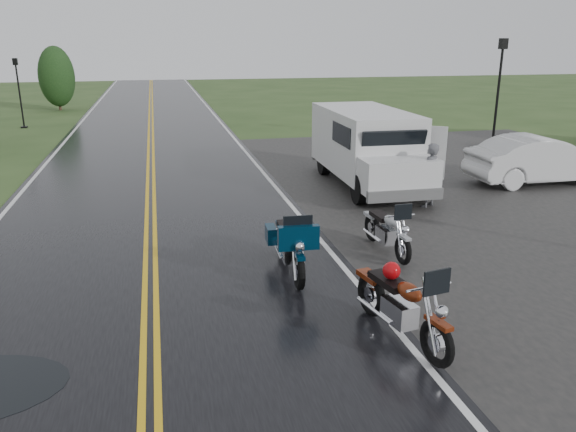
# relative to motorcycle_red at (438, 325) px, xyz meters

# --- Properties ---
(ground) EXTENTS (120.00, 120.00, 0.00)m
(ground) POSITION_rel_motorcycle_red_xyz_m (-3.89, 2.38, -0.69)
(ground) COLOR #2D471E
(ground) RESTS_ON ground
(road) EXTENTS (8.00, 100.00, 0.04)m
(road) POSITION_rel_motorcycle_red_xyz_m (-3.89, 12.38, -0.67)
(road) COLOR black
(road) RESTS_ON ground
(parking_pad) EXTENTS (14.00, 24.00, 0.03)m
(parking_pad) POSITION_rel_motorcycle_red_xyz_m (7.11, 7.38, -0.68)
(parking_pad) COLOR black
(parking_pad) RESTS_ON ground
(motorcycle_red) EXTENTS (1.27, 2.47, 1.39)m
(motorcycle_red) POSITION_rel_motorcycle_red_xyz_m (0.00, 0.00, 0.00)
(motorcycle_red) COLOR #63200B
(motorcycle_red) RESTS_ON ground
(motorcycle_teal) EXTENTS (0.98, 2.38, 1.38)m
(motorcycle_teal) POSITION_rel_motorcycle_red_xyz_m (-1.24, 2.89, -0.00)
(motorcycle_teal) COLOR #052237
(motorcycle_teal) RESTS_ON ground
(motorcycle_silver) EXTENTS (0.86, 2.12, 1.23)m
(motorcycle_silver) POSITION_rel_motorcycle_red_xyz_m (1.10, 3.57, -0.08)
(motorcycle_silver) COLOR #95979B
(motorcycle_silver) RESTS_ON ground
(van_white) EXTENTS (2.43, 6.18, 2.41)m
(van_white) POSITION_rel_motorcycle_red_xyz_m (1.82, 8.05, 0.51)
(van_white) COLOR silver
(van_white) RESTS_ON ground
(person_at_van) EXTENTS (0.76, 0.72, 1.75)m
(person_at_van) POSITION_rel_motorcycle_red_xyz_m (3.57, 7.40, 0.18)
(person_at_van) COLOR #515156
(person_at_van) RESTS_ON ground
(sedan_white) EXTENTS (4.62, 1.63, 1.52)m
(sedan_white) POSITION_rel_motorcycle_red_xyz_m (8.25, 9.07, 0.07)
(sedan_white) COLOR silver
(sedan_white) RESTS_ON ground
(lamp_post_far_left) EXTENTS (0.31, 0.31, 3.60)m
(lamp_post_far_left) POSITION_rel_motorcycle_red_xyz_m (-10.41, 25.83, 1.10)
(lamp_post_far_left) COLOR black
(lamp_post_far_left) RESTS_ON ground
(lamp_post_far_right) EXTENTS (0.39, 0.39, 4.56)m
(lamp_post_far_right) POSITION_rel_motorcycle_red_xyz_m (10.63, 15.39, 1.59)
(lamp_post_far_right) COLOR black
(lamp_post_far_right) RESTS_ON ground
(tree_left_far) EXTENTS (2.28, 2.28, 3.51)m
(tree_left_far) POSITION_rel_motorcycle_red_xyz_m (-9.73, 33.71, 1.06)
(tree_left_far) COLOR #1E3D19
(tree_left_far) RESTS_ON ground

